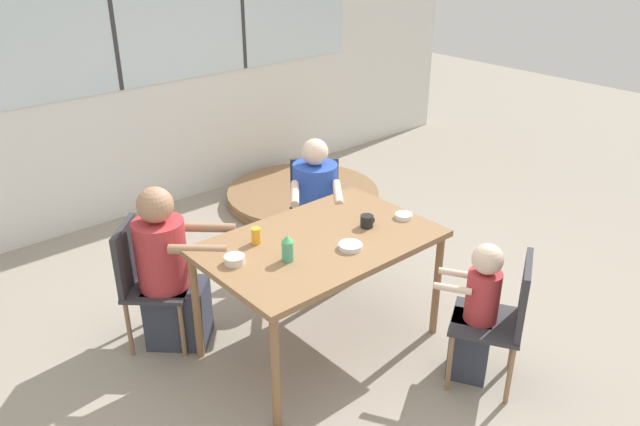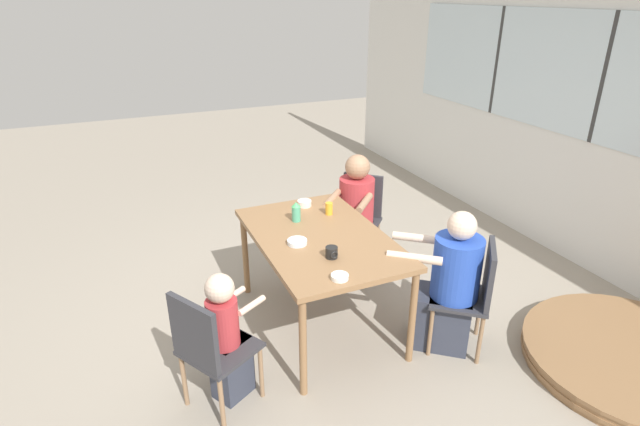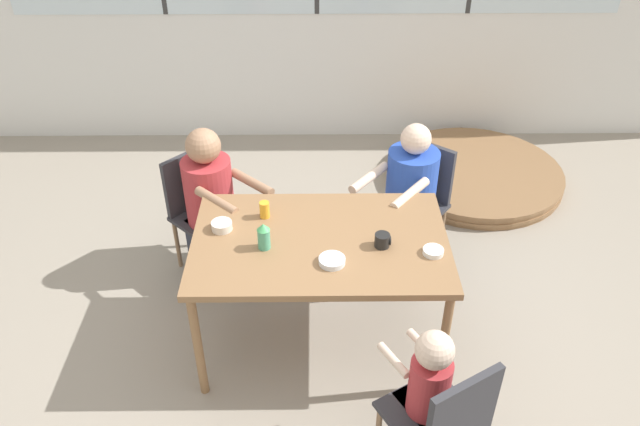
{
  "view_description": "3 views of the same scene",
  "coord_description": "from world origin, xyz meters",
  "px_view_note": "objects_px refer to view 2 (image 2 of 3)",
  "views": [
    {
      "loc": [
        -2.19,
        -2.54,
        2.57
      ],
      "look_at": [
        0.0,
        0.0,
        0.96
      ],
      "focal_mm": 35.0,
      "sensor_mm": 36.0,
      "label": 1
    },
    {
      "loc": [
        3.02,
        -1.32,
        2.43
      ],
      "look_at": [
        0.0,
        0.0,
        0.96
      ],
      "focal_mm": 28.0,
      "sensor_mm": 36.0,
      "label": 2
    },
    {
      "loc": [
        -0.03,
        -2.73,
        2.91
      ],
      "look_at": [
        0.0,
        0.0,
        0.96
      ],
      "focal_mm": 35.0,
      "sensor_mm": 36.0,
      "label": 3
    }
  ],
  "objects_px": {
    "chair_for_toddler": "(208,345)",
    "person_woman_green_shirt": "(355,219)",
    "bowl_fruit": "(340,277)",
    "coffee_mug": "(332,252)",
    "person_man_blue_shirt": "(449,288)",
    "bowl_white_shallow": "(304,203)",
    "juice_glass": "(329,209)",
    "chair_for_man_blue_shirt": "(474,289)",
    "folded_table_stack": "(633,359)",
    "sippy_cup": "(296,211)",
    "bowl_cereal": "(297,242)",
    "chair_for_woman_green_shirt": "(360,212)",
    "person_toddler": "(227,340)"
  },
  "relations": [
    {
      "from": "person_man_blue_shirt",
      "to": "bowl_fruit",
      "type": "relative_size",
      "value": 9.6
    },
    {
      "from": "sippy_cup",
      "to": "juice_glass",
      "type": "bearing_deg",
      "value": 92.97
    },
    {
      "from": "person_woman_green_shirt",
      "to": "chair_for_woman_green_shirt",
      "type": "bearing_deg",
      "value": -90.0
    },
    {
      "from": "person_man_blue_shirt",
      "to": "bowl_cereal",
      "type": "height_order",
      "value": "person_man_blue_shirt"
    },
    {
      "from": "chair_for_toddler",
      "to": "person_woman_green_shirt",
      "type": "relative_size",
      "value": 0.77
    },
    {
      "from": "person_woman_green_shirt",
      "to": "person_toddler",
      "type": "distance_m",
      "value": 1.91
    },
    {
      "from": "chair_for_toddler",
      "to": "juice_glass",
      "type": "relative_size",
      "value": 8.46
    },
    {
      "from": "chair_for_man_blue_shirt",
      "to": "bowl_fruit",
      "type": "xyz_separation_m",
      "value": [
        -0.1,
        -1.01,
        0.29
      ]
    },
    {
      "from": "chair_for_woman_green_shirt",
      "to": "folded_table_stack",
      "type": "xyz_separation_m",
      "value": [
        2.17,
        1.05,
        -0.44
      ]
    },
    {
      "from": "person_toddler",
      "to": "bowl_cereal",
      "type": "relative_size",
      "value": 6.48
    },
    {
      "from": "chair_for_man_blue_shirt",
      "to": "person_man_blue_shirt",
      "type": "distance_m",
      "value": 0.17
    },
    {
      "from": "coffee_mug",
      "to": "bowl_fruit",
      "type": "relative_size",
      "value": 0.79
    },
    {
      "from": "bowl_cereal",
      "to": "chair_for_man_blue_shirt",
      "type": "bearing_deg",
      "value": 59.31
    },
    {
      "from": "chair_for_man_blue_shirt",
      "to": "bowl_cereal",
      "type": "relative_size",
      "value": 5.96
    },
    {
      "from": "sippy_cup",
      "to": "chair_for_man_blue_shirt",
      "type": "bearing_deg",
      "value": 43.27
    },
    {
      "from": "person_woman_green_shirt",
      "to": "coffee_mug",
      "type": "height_order",
      "value": "person_woman_green_shirt"
    },
    {
      "from": "person_woman_green_shirt",
      "to": "folded_table_stack",
      "type": "xyz_separation_m",
      "value": [
        2.05,
        1.16,
        -0.44
      ]
    },
    {
      "from": "bowl_white_shallow",
      "to": "sippy_cup",
      "type": "bearing_deg",
      "value": -33.99
    },
    {
      "from": "chair_for_man_blue_shirt",
      "to": "chair_for_toddler",
      "type": "bearing_deg",
      "value": 124.31
    },
    {
      "from": "chair_for_man_blue_shirt",
      "to": "person_woman_green_shirt",
      "type": "height_order",
      "value": "person_woman_green_shirt"
    },
    {
      "from": "bowl_cereal",
      "to": "person_man_blue_shirt",
      "type": "bearing_deg",
      "value": 60.56
    },
    {
      "from": "juice_glass",
      "to": "bowl_fruit",
      "type": "xyz_separation_m",
      "value": [
        0.93,
        -0.35,
        -0.03
      ]
    },
    {
      "from": "bowl_cereal",
      "to": "bowl_fruit",
      "type": "distance_m",
      "value": 0.55
    },
    {
      "from": "person_toddler",
      "to": "juice_glass",
      "type": "bearing_deg",
      "value": 97.24
    },
    {
      "from": "chair_for_woman_green_shirt",
      "to": "juice_glass",
      "type": "relative_size",
      "value": 8.46
    },
    {
      "from": "chair_for_man_blue_shirt",
      "to": "sippy_cup",
      "type": "distance_m",
      "value": 1.43
    },
    {
      "from": "person_woman_green_shirt",
      "to": "folded_table_stack",
      "type": "distance_m",
      "value": 2.39
    },
    {
      "from": "chair_for_toddler",
      "to": "bowl_fruit",
      "type": "relative_size",
      "value": 7.51
    },
    {
      "from": "person_woman_green_shirt",
      "to": "bowl_white_shallow",
      "type": "distance_m",
      "value": 0.65
    },
    {
      "from": "person_toddler",
      "to": "bowl_white_shallow",
      "type": "bearing_deg",
      "value": 107.92
    },
    {
      "from": "sippy_cup",
      "to": "bowl_fruit",
      "type": "xyz_separation_m",
      "value": [
        0.91,
        -0.06,
        -0.07
      ]
    },
    {
      "from": "coffee_mug",
      "to": "bowl_white_shallow",
      "type": "height_order",
      "value": "coffee_mug"
    },
    {
      "from": "bowl_white_shallow",
      "to": "juice_glass",
      "type": "bearing_deg",
      "value": 26.64
    },
    {
      "from": "chair_for_woman_green_shirt",
      "to": "bowl_white_shallow",
      "type": "bearing_deg",
      "value": 64.75
    },
    {
      "from": "juice_glass",
      "to": "folded_table_stack",
      "type": "bearing_deg",
      "value": 43.83
    },
    {
      "from": "folded_table_stack",
      "to": "coffee_mug",
      "type": "bearing_deg",
      "value": -118.2
    },
    {
      "from": "chair_for_man_blue_shirt",
      "to": "coffee_mug",
      "type": "height_order",
      "value": "coffee_mug"
    },
    {
      "from": "chair_for_woman_green_shirt",
      "to": "sippy_cup",
      "type": "relative_size",
      "value": 5.31
    },
    {
      "from": "chair_for_woman_green_shirt",
      "to": "person_man_blue_shirt",
      "type": "bearing_deg",
      "value": 132.24
    },
    {
      "from": "bowl_fruit",
      "to": "person_toddler",
      "type": "bearing_deg",
      "value": -99.89
    },
    {
      "from": "bowl_fruit",
      "to": "folded_table_stack",
      "type": "distance_m",
      "value": 2.21
    },
    {
      "from": "coffee_mug",
      "to": "bowl_fruit",
      "type": "bearing_deg",
      "value": -14.36
    },
    {
      "from": "chair_for_man_blue_shirt",
      "to": "bowl_white_shallow",
      "type": "bearing_deg",
      "value": 70.46
    },
    {
      "from": "chair_for_woman_green_shirt",
      "to": "juice_glass",
      "type": "bearing_deg",
      "value": 85.39
    },
    {
      "from": "person_woman_green_shirt",
      "to": "bowl_white_shallow",
      "type": "xyz_separation_m",
      "value": [
        0.14,
        -0.56,
        0.3
      ]
    },
    {
      "from": "coffee_mug",
      "to": "person_toddler",
      "type": "bearing_deg",
      "value": -79.54
    },
    {
      "from": "bowl_fruit",
      "to": "coffee_mug",
      "type": "bearing_deg",
      "value": 165.64
    },
    {
      "from": "chair_for_toddler",
      "to": "person_man_blue_shirt",
      "type": "bearing_deg",
      "value": 58.88
    },
    {
      "from": "chair_for_man_blue_shirt",
      "to": "folded_table_stack",
      "type": "height_order",
      "value": "chair_for_man_blue_shirt"
    },
    {
      "from": "bowl_fruit",
      "to": "person_woman_green_shirt",
      "type": "bearing_deg",
      "value": 148.88
    }
  ]
}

